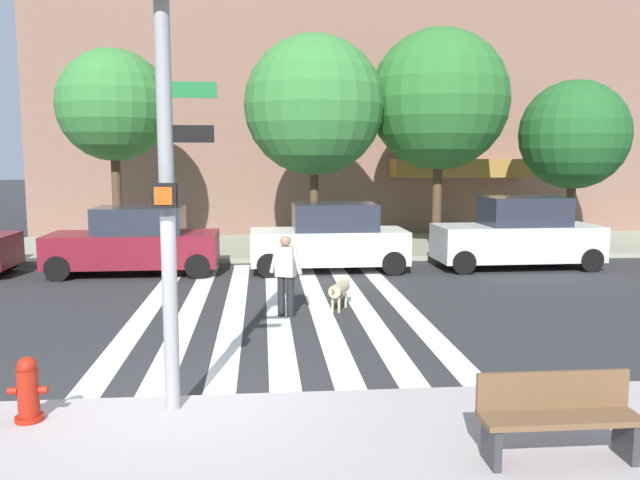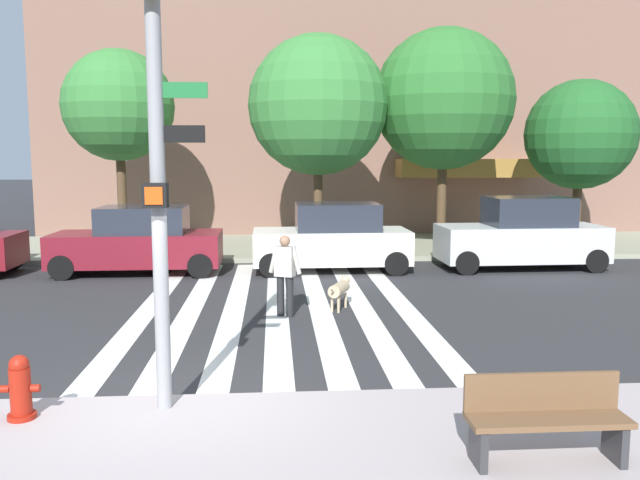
# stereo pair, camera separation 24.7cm
# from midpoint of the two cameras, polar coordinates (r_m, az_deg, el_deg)

# --- Properties ---
(ground_plane) EXTENTS (160.00, 160.00, 0.00)m
(ground_plane) POSITION_cam_midpoint_polar(r_m,az_deg,el_deg) (14.24, -8.77, -5.73)
(ground_plane) COLOR #2B2B2D
(sidewalk_far) EXTENTS (80.00, 6.00, 0.15)m
(sidewalk_far) POSITION_cam_midpoint_polar(r_m,az_deg,el_deg) (22.74, -7.01, -0.63)
(sidewalk_far) COLOR gray
(sidewalk_far) RESTS_ON ground_plane
(crosswalk_stripes) EXTENTS (5.85, 10.72, 0.01)m
(crosswalk_stripes) POSITION_cam_midpoint_polar(r_m,az_deg,el_deg) (14.19, -3.28, -5.68)
(crosswalk_stripes) COLOR silver
(crosswalk_stripes) RESTS_ON ground_plane
(traffic_light_pole) EXTENTS (0.74, 0.46, 5.80)m
(traffic_light_pole) POSITION_cam_midpoint_polar(r_m,az_deg,el_deg) (7.81, -13.24, 9.55)
(traffic_light_pole) COLOR gray
(traffic_light_pole) RESTS_ON sidewalk_near
(fire_hydrant) EXTENTS (0.44, 0.32, 0.76)m
(fire_hydrant) POSITION_cam_midpoint_polar(r_m,az_deg,el_deg) (8.46, -23.93, -11.72)
(fire_hydrant) COLOR maroon
(fire_hydrant) RESTS_ON sidewalk_near
(sidewalk_bench) EXTENTS (1.60, 0.44, 0.87)m
(sidewalk_bench) POSITION_cam_midpoint_polar(r_m,az_deg,el_deg) (7.16, 20.08, -14.32)
(sidewalk_bench) COLOR brown
(sidewalk_bench) RESTS_ON sidewalk_near
(parked_car_behind_first) EXTENTS (4.53, 1.98, 1.84)m
(parked_car_behind_first) POSITION_cam_midpoint_polar(r_m,az_deg,el_deg) (18.48, -15.16, -0.13)
(parked_car_behind_first) COLOR maroon
(parked_car_behind_first) RESTS_ON ground_plane
(parked_car_third_in_line) EXTENTS (4.34, 1.98, 1.90)m
(parked_car_third_in_line) POSITION_cam_midpoint_polar(r_m,az_deg,el_deg) (18.21, 1.50, 0.11)
(parked_car_third_in_line) COLOR silver
(parked_car_third_in_line) RESTS_ON ground_plane
(parked_car_fourth_in_line) EXTENTS (4.65, 1.96, 2.05)m
(parked_car_fourth_in_line) POSITION_cam_midpoint_polar(r_m,az_deg,el_deg) (19.49, 17.60, 0.39)
(parked_car_fourth_in_line) COLOR silver
(parked_car_fourth_in_line) RESTS_ON ground_plane
(street_tree_nearest) EXTENTS (3.53, 3.53, 6.41)m
(street_tree_nearest) POSITION_cam_midpoint_polar(r_m,az_deg,el_deg) (22.05, -16.86, 11.13)
(street_tree_nearest) COLOR #4C3823
(street_tree_nearest) RESTS_ON sidewalk_far
(street_tree_middle) EXTENTS (4.31, 4.31, 6.76)m
(street_tree_middle) POSITION_cam_midpoint_polar(r_m,az_deg,el_deg) (20.52, 0.17, 11.66)
(street_tree_middle) COLOR #4C3823
(street_tree_middle) RESTS_ON sidewalk_far
(street_tree_further) EXTENTS (4.51, 4.51, 7.12)m
(street_tree_further) POSITION_cam_midpoint_polar(r_m,az_deg,el_deg) (21.77, 11.09, 11.94)
(street_tree_further) COLOR #4C3823
(street_tree_further) RESTS_ON sidewalk_far
(street_tree_furthest) EXTENTS (3.62, 3.62, 5.57)m
(street_tree_furthest) POSITION_cam_midpoint_polar(r_m,az_deg,el_deg) (23.56, 22.06, 8.50)
(street_tree_furthest) COLOR #4C3823
(street_tree_furthest) RESTS_ON sidewalk_far
(pedestrian_dog_walker) EXTENTS (0.68, 0.37, 1.64)m
(pedestrian_dog_walker) POSITION_cam_midpoint_polar(r_m,az_deg,el_deg) (13.03, -2.54, -2.71)
(pedestrian_dog_walker) COLOR black
(pedestrian_dog_walker) RESTS_ON ground_plane
(dog_on_leash) EXTENTS (0.57, 1.06, 0.65)m
(dog_on_leash) POSITION_cam_midpoint_polar(r_m,az_deg,el_deg) (13.70, 2.26, -4.26)
(dog_on_leash) COLOR tan
(dog_on_leash) RESTS_ON ground_plane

